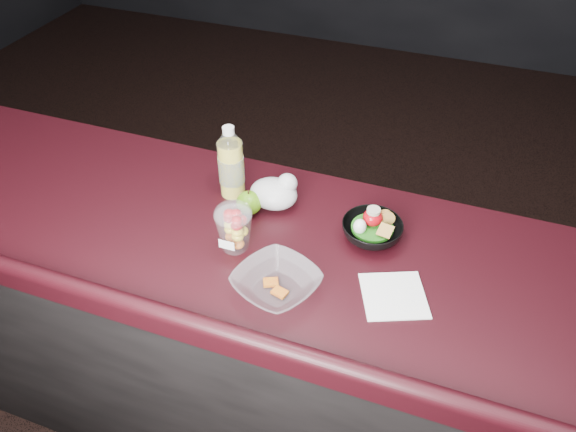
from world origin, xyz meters
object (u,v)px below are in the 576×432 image
Objects in this scene: fruit_cup at (234,226)px; takeout_bowl at (276,283)px; green_apple at (249,203)px; lemonade_bottle at (231,167)px; snack_bowl at (372,229)px.

fruit_cup is 0.55× the size of takeout_bowl.
green_apple reaches higher than takeout_bowl.
lemonade_bottle reaches higher than green_apple.
snack_bowl is at bearing 56.87° from takeout_bowl.
lemonade_bottle reaches higher than takeout_bowl.
green_apple is 0.44× the size of snack_bowl.
fruit_cup is 0.16m from green_apple.
green_apple is 0.29× the size of takeout_bowl.
fruit_cup reaches higher than green_apple.
fruit_cup is 0.21m from takeout_bowl.
snack_bowl is (0.37, 0.01, -0.00)m from green_apple.
lemonade_bottle is 0.13m from green_apple.
fruit_cup reaches higher than snack_bowl.
green_apple is 0.37m from snack_bowl.
lemonade_bottle is 2.98× the size of green_apple.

